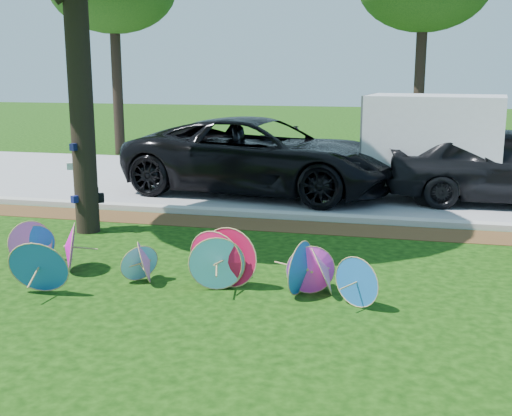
{
  "coord_description": "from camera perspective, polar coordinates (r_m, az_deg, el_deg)",
  "views": [
    {
      "loc": [
        2.78,
        -7.54,
        3.04
      ],
      "look_at": [
        0.5,
        2.0,
        0.9
      ],
      "focal_mm": 45.0,
      "sensor_mm": 36.0,
      "label": 1
    }
  ],
  "objects": [
    {
      "name": "black_van",
      "position": [
        15.82,
        0.45,
        4.65
      ],
      "size": [
        7.03,
        3.93,
        1.86
      ],
      "primitive_type": "imported",
      "rotation": [
        0.0,
        0.0,
        1.44
      ],
      "color": "black",
      "rests_on": "ground"
    },
    {
      "name": "cargo_trailer",
      "position": [
        15.66,
        15.55,
        5.73
      ],
      "size": [
        3.26,
        2.29,
        2.73
      ],
      "primitive_type": "cube",
      "rotation": [
        0.0,
        0.0,
        -0.12
      ],
      "color": "silver",
      "rests_on": "ground"
    },
    {
      "name": "mulch_strip",
      "position": [
        12.73,
        0.43,
        -1.49
      ],
      "size": [
        90.0,
        1.0,
        0.01
      ],
      "primitive_type": "cube",
      "color": "#472D16",
      "rests_on": "ground"
    },
    {
      "name": "street",
      "position": [
        17.39,
        4.04,
        2.23
      ],
      "size": [
        90.0,
        8.0,
        0.01
      ],
      "primitive_type": "cube",
      "color": "gray",
      "rests_on": "ground"
    },
    {
      "name": "ground",
      "position": [
        8.6,
        -6.43,
        -8.49
      ],
      "size": [
        90.0,
        90.0,
        0.0
      ],
      "primitive_type": "plane",
      "color": "black",
      "rests_on": "ground"
    },
    {
      "name": "curb",
      "position": [
        13.38,
        1.11,
        -0.56
      ],
      "size": [
        90.0,
        0.3,
        0.12
      ],
      "primitive_type": "cube",
      "color": "#B7B5AD",
      "rests_on": "ground"
    },
    {
      "name": "dark_pickup",
      "position": [
        15.6,
        21.36,
        3.6
      ],
      "size": [
        5.32,
        2.18,
        1.81
      ],
      "primitive_type": "imported",
      "rotation": [
        0.0,
        0.0,
        1.58
      ],
      "color": "black",
      "rests_on": "ground"
    },
    {
      "name": "parasol_pile",
      "position": [
        9.17,
        -6.36,
        -4.63
      ],
      "size": [
        5.86,
        1.83,
        0.88
      ],
      "color": "#67CBFB",
      "rests_on": "ground"
    }
  ]
}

